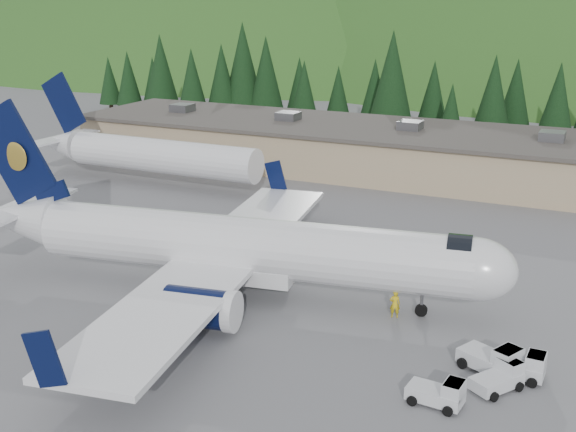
# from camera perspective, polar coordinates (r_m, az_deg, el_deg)

# --- Properties ---
(ground) EXTENTS (600.00, 600.00, 0.00)m
(ground) POSITION_cam_1_polar(r_m,az_deg,el_deg) (49.35, -2.98, -6.31)
(ground) COLOR slate
(airliner) EXTENTS (38.18, 35.98, 12.68)m
(airliner) POSITION_cam_1_polar(r_m,az_deg,el_deg) (48.46, -4.29, -2.49)
(airliner) COLOR white
(airliner) RESTS_ON ground
(second_airliner) EXTENTS (27.50, 11.00, 10.05)m
(second_airliner) POSITION_cam_1_polar(r_m,az_deg,el_deg) (79.03, -11.54, 4.91)
(second_airliner) COLOR white
(second_airliner) RESTS_ON ground
(baggage_tug_a) EXTENTS (2.93, 1.82, 1.54)m
(baggage_tug_a) POSITION_cam_1_polar(r_m,az_deg,el_deg) (41.10, 17.98, -11.22)
(baggage_tug_a) COLOR silver
(baggage_tug_a) RESTS_ON ground
(baggage_tug_b) EXTENTS (3.65, 2.99, 1.74)m
(baggage_tug_b) POSITION_cam_1_polar(r_m,az_deg,el_deg) (41.08, 15.99, -10.89)
(baggage_tug_b) COLOR silver
(baggage_tug_b) RESTS_ON ground
(baggage_tug_c) EXTENTS (2.69, 3.06, 1.47)m
(baggage_tug_c) POSITION_cam_1_polar(r_m,az_deg,el_deg) (39.77, 16.41, -12.12)
(baggage_tug_c) COLOR silver
(baggage_tug_c) RESTS_ON ground
(terminal_building) EXTENTS (71.00, 17.00, 6.10)m
(terminal_building) POSITION_cam_1_polar(r_m,az_deg,el_deg) (83.96, 6.23, 5.38)
(terminal_building) COLOR tan
(terminal_building) RESTS_ON ground
(baggage_tug_d) EXTENTS (2.87, 1.88, 1.47)m
(baggage_tug_d) POSITION_cam_1_polar(r_m,az_deg,el_deg) (37.63, 11.94, -13.55)
(baggage_tug_d) COLOR silver
(baggage_tug_d) RESTS_ON ground
(ramp_worker) EXTENTS (0.77, 0.63, 1.81)m
(ramp_worker) POSITION_cam_1_polar(r_m,az_deg,el_deg) (46.31, 8.44, -6.90)
(ramp_worker) COLOR gold
(ramp_worker) RESTS_ON ground
(tree_line) EXTENTS (111.15, 16.06, 14.37)m
(tree_line) POSITION_cam_1_polar(r_m,az_deg,el_deg) (104.61, 11.95, 10.07)
(tree_line) COLOR black
(tree_line) RESTS_ON ground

